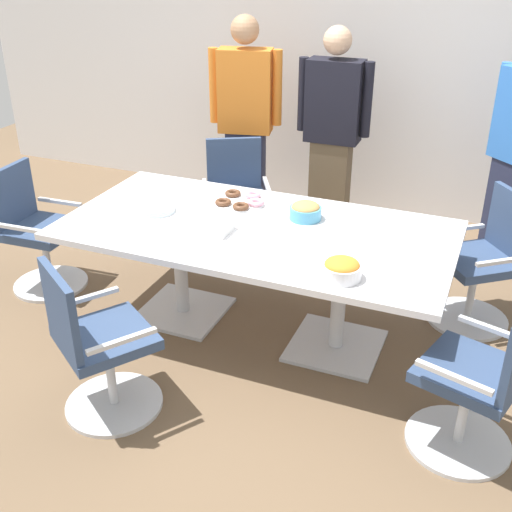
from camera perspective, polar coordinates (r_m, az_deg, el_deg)
The scene contains 15 objects.
ground_plane at distance 4.28m, azimuth 0.00°, elevation -6.62°, with size 10.00×10.00×0.01m, color brown.
back_wall at distance 5.92m, azimuth 9.33°, elevation 17.42°, with size 8.00×0.10×2.80m, color white.
conference_table at distance 3.96m, azimuth 0.00°, elevation 0.96°, with size 2.40×1.20×0.75m.
office_chair_0 at distance 5.13m, azimuth -1.82°, elevation 4.64°, with size 0.73×0.73×0.91m.
office_chair_1 at distance 4.87m, azimuth -19.08°, elevation 1.77°, with size 0.57×0.57×0.91m.
office_chair_2 at distance 3.49m, azimuth -14.06°, elevation -8.12°, with size 0.75×0.75×0.91m.
office_chair_3 at distance 3.34m, azimuth 19.45°, elevation -10.90°, with size 0.67×0.67×0.91m.
office_chair_4 at distance 4.43m, azimuth 19.72°, elevation -0.92°, with size 0.76×0.76×0.91m.
person_standing_0 at distance 5.47m, azimuth -0.94°, elevation 12.00°, with size 0.61×0.31×1.79m.
person_standing_1 at distance 5.34m, azimuth 6.89°, elevation 11.03°, with size 0.61×0.23×1.73m.
snack_bowl_cookies at distance 4.01m, azimuth 4.47°, elevation 4.09°, with size 0.20×0.20×0.12m.
snack_bowl_chips_orange at distance 3.34m, azimuth 7.71°, elevation -1.14°, with size 0.21×0.21×0.11m.
donut_platter at distance 4.25m, azimuth -1.39°, elevation 4.97°, with size 0.34×0.34×0.04m.
plate_stack at distance 4.17m, azimuth -8.91°, elevation 4.18°, with size 0.24×0.24×0.04m.
napkin_pile at distance 3.84m, azimuth -3.74°, elevation 2.67°, with size 0.19×0.19×0.07m, color white.
Camera 1 is at (1.36, -3.28, 2.38)m, focal length 44.54 mm.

